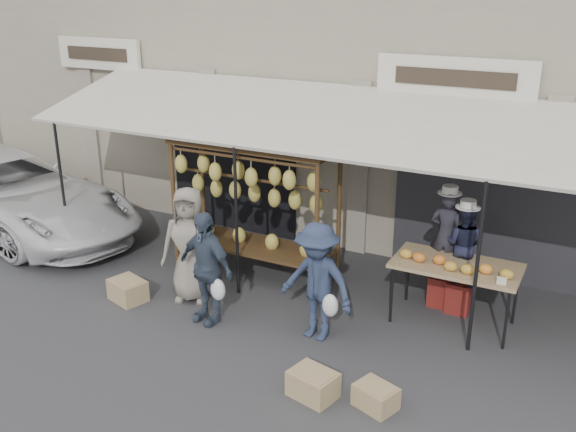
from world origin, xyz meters
name	(u,v)px	position (x,y,z in m)	size (l,w,h in m)	color
ground_plane	(257,344)	(0.00, 0.00, 0.00)	(90.00, 90.00, 0.00)	#2D2D30
shophouse	(420,26)	(0.00, 6.50, 3.65)	(24.00, 6.15, 7.30)	#9D947B
awning	(332,120)	(0.01, 2.28, 2.57)	(10.00, 2.35, 2.92)	beige
banana_rack	(253,186)	(-1.03, 1.69, 1.57)	(2.60, 0.90, 2.24)	#3A2814
produce_table	(455,267)	(2.13, 1.71, 0.87)	(1.70, 0.90, 1.04)	tan
vendor_left	(446,235)	(1.85, 2.20, 1.12)	(0.48, 0.31, 1.31)	#27262F
vendor_right	(464,244)	(2.13, 2.12, 1.05)	(0.57, 0.44, 1.16)	#1D2139
customer_left	(190,245)	(-1.52, 0.68, 0.88)	(0.86, 0.56, 1.75)	gray
customer_mid	(206,268)	(-0.94, 0.24, 0.81)	(0.95, 0.40, 1.62)	#3B485A
customer_right	(317,282)	(0.60, 0.53, 0.82)	(1.05, 0.61, 1.63)	#28334D
stool_left	(441,290)	(1.85, 2.20, 0.23)	(0.33, 0.33, 0.46)	maroon
stool_right	(459,296)	(2.13, 2.12, 0.23)	(0.33, 0.33, 0.47)	maroon
crate_near_a	(313,384)	(1.13, -0.67, 0.16)	(0.52, 0.40, 0.31)	tan
crate_near_b	(376,397)	(1.84, -0.53, 0.13)	(0.45, 0.34, 0.27)	tan
crate_far	(128,290)	(-2.34, 0.18, 0.16)	(0.53, 0.40, 0.32)	tan
van	(3,172)	(-6.73, 1.76, 0.99)	(2.19, 4.75, 1.98)	white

